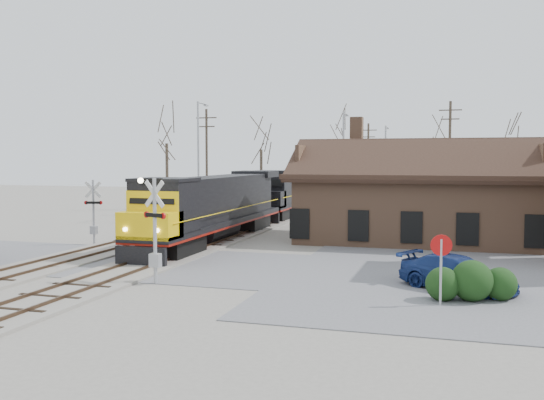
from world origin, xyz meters
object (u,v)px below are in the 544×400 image
(locomotive_lead, at_px, (212,207))
(locomotive_trailing, at_px, (292,190))
(depot, at_px, (416,203))
(parked_car, at_px, (458,273))

(locomotive_lead, height_order, locomotive_trailing, locomotive_lead)
(depot, xyz_separation_m, parked_car, (2.44, -14.07, -1.72))
(locomotive_trailing, bearing_deg, depot, -51.47)
(locomotive_lead, bearing_deg, locomotive_trailing, 90.00)
(depot, height_order, locomotive_lead, depot)
(depot, relative_size, parked_car, 3.23)
(locomotive_lead, relative_size, parked_car, 4.05)
(parked_car, bearing_deg, depot, 38.34)
(locomotive_lead, xyz_separation_m, parked_car, (14.43, -9.80, -1.54))
(locomotive_lead, distance_m, parked_car, 17.51)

